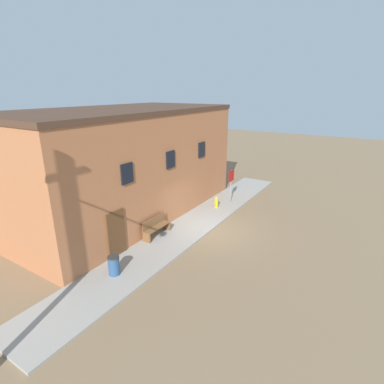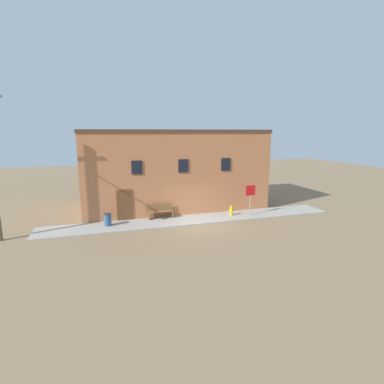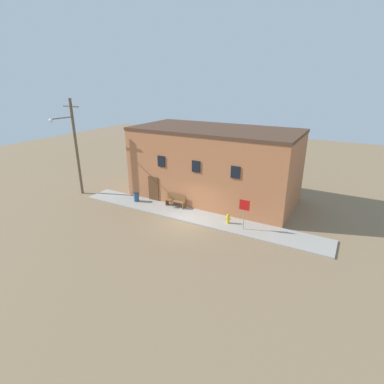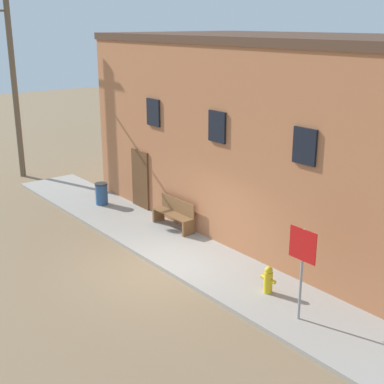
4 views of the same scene
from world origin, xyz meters
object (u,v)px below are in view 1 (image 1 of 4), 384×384
(stop_sign, at_px, (231,180))
(trash_bin, at_px, (114,265))
(fire_hydrant, at_px, (216,202))
(bench, at_px, (156,227))

(stop_sign, distance_m, trash_bin, 9.90)
(fire_hydrant, bearing_deg, trash_bin, 179.17)
(stop_sign, height_order, bench, stop_sign)
(fire_hydrant, bearing_deg, stop_sign, -15.53)
(stop_sign, height_order, trash_bin, stop_sign)
(bench, distance_m, trash_bin, 3.62)
(fire_hydrant, relative_size, trash_bin, 0.88)
(fire_hydrant, distance_m, stop_sign, 1.79)
(fire_hydrant, xyz_separation_m, stop_sign, (1.29, -0.36, 1.19))
(stop_sign, relative_size, bench, 1.27)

